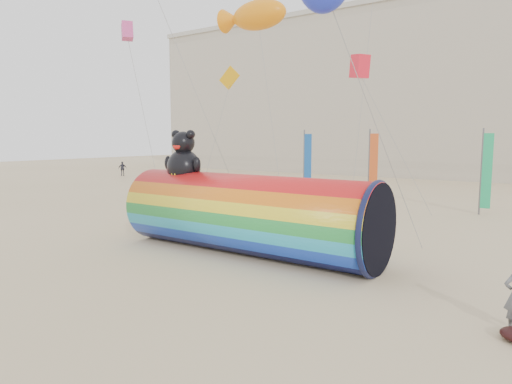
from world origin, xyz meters
The scene contains 5 objects.
ground centered at (0.00, 0.00, 0.00)m, with size 160.00×160.00×0.00m, color #CCB58C.
hotel_building centered at (-12.00, 45.95, 10.31)m, with size 60.40×15.40×20.60m.
windsock_assembly centered at (0.59, 0.74, 1.67)m, with size 10.95×3.33×5.05m.
festival_banners centered at (0.86, 15.53, 2.64)m, with size 12.16×1.40×5.20m.
flying_kites centered at (-0.60, 5.66, 11.17)m, with size 23.39×17.60×8.68m.
Camera 1 is at (11.23, -13.81, 4.63)m, focal length 32.00 mm.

